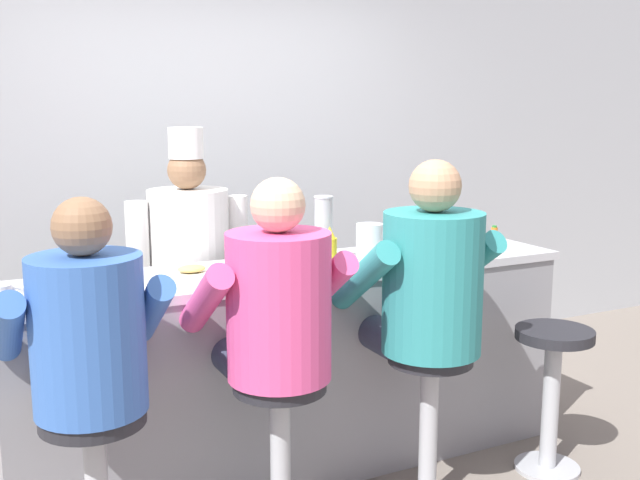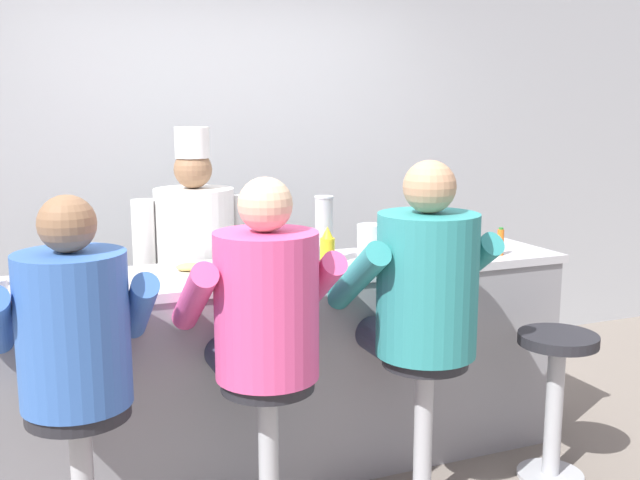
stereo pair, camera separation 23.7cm
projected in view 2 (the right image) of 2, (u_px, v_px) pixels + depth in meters
wall_back at (218, 169)px, 4.70m from camera, size 10.00×0.06×2.70m
diner_counter at (296, 367)px, 3.61m from camera, size 2.73×0.59×1.01m
ketchup_bottle_red at (435, 233)px, 3.73m from camera, size 0.07×0.07×0.25m
mustard_bottle_yellow at (327, 251)px, 3.38m from camera, size 0.07×0.07×0.21m
hot_sauce_bottle_orange at (500, 242)px, 3.76m from camera, size 0.03×0.03×0.14m
water_pitcher_clear at (371, 243)px, 3.58m from camera, size 0.15×0.13×0.19m
breakfast_plate at (190, 271)px, 3.34m from camera, size 0.28×0.28×0.05m
cereal_bowl at (241, 263)px, 3.46m from camera, size 0.16×0.16×0.05m
cup_stack_steel at (324, 230)px, 3.54m from camera, size 0.09×0.09×0.32m
napkin_dispenser_chrome at (299, 251)px, 3.49m from camera, size 0.11×0.07×0.15m
diner_seated_blue at (74, 343)px, 2.64m from camera, size 0.59×0.58×1.46m
diner_seated_pink at (264, 317)px, 2.90m from camera, size 0.61×0.60×1.49m
diner_seated_teal at (422, 294)px, 3.17m from camera, size 0.65×0.64×1.53m
empty_stool_round at (556, 383)px, 3.49m from camera, size 0.37×0.37×0.71m
cook_in_whites_near at (196, 269)px, 3.92m from camera, size 0.64×0.41×1.64m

